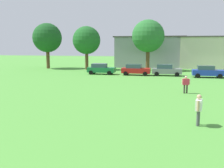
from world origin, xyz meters
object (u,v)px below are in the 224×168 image
object	(u,v)px
bystander_near_trees	(186,83)
parked_car_red_1	(135,70)
adult_bystander	(199,107)
parked_car_green_0	(101,69)
parked_car_gray_2	(166,70)
tree_far_right	(148,36)
tree_far_left	(47,38)
parked_car_blue_3	(207,71)
tree_center	(87,40)

from	to	relation	value
bystander_near_trees	parked_car_red_1	world-z (taller)	parked_car_red_1
bystander_near_trees	parked_car_red_1	size ratio (longest dim) A/B	0.38
adult_bystander	parked_car_green_0	size ratio (longest dim) A/B	0.41
parked_car_gray_2	tree_far_right	distance (m)	10.55
tree_far_left	parked_car_blue_3	bearing A→B (deg)	-17.62
tree_far_left	tree_center	xyz separation A→B (m)	(8.35, -0.82, -0.53)
parked_car_red_1	tree_far_right	size ratio (longest dim) A/B	0.47
adult_bystander	tree_center	distance (m)	36.63
adult_bystander	tree_center	bearing A→B (deg)	-139.93
bystander_near_trees	parked_car_green_0	distance (m)	18.88
parked_car_red_1	parked_car_blue_3	size ratio (longest dim) A/B	1.00
parked_car_gray_2	parked_car_blue_3	xyz separation A→B (m)	(5.69, -1.07, 0.00)
adult_bystander	tree_far_left	xyz separation A→B (m)	(-25.45, 32.91, 4.95)
adult_bystander	parked_car_green_0	distance (m)	27.54
bystander_near_trees	tree_far_right	distance (m)	24.23
parked_car_gray_2	parked_car_red_1	bearing A→B (deg)	-176.77
adult_bystander	tree_center	xyz separation A→B (m)	(-17.10, 32.09, 4.42)
adult_bystander	parked_car_blue_3	world-z (taller)	adult_bystander
adult_bystander	tree_far_left	distance (m)	41.90
tree_far_right	parked_car_blue_3	bearing A→B (deg)	-45.67
bystander_near_trees	parked_car_green_0	size ratio (longest dim) A/B	0.38
parked_car_red_1	tree_center	world-z (taller)	tree_center
parked_car_red_1	tree_far_right	distance (m)	10.21
bystander_near_trees	parked_car_red_1	distance (m)	15.82
adult_bystander	bystander_near_trees	distance (m)	10.19
parked_car_green_0	parked_car_gray_2	xyz separation A→B (m)	(10.09, 0.15, 0.00)
parked_car_green_0	parked_car_blue_3	xyz separation A→B (m)	(15.78, -0.92, 0.00)
tree_center	tree_far_right	distance (m)	11.41
parked_car_green_0	parked_car_blue_3	distance (m)	15.80
bystander_near_trees	parked_car_green_0	bearing A→B (deg)	121.25
adult_bystander	parked_car_blue_3	xyz separation A→B (m)	(3.47, 23.72, -0.18)
tree_center	tree_far_right	xyz separation A→B (m)	(11.33, 1.09, 0.71)
parked_car_blue_3	tree_center	bearing A→B (deg)	157.86
parked_car_gray_2	parked_car_blue_3	bearing A→B (deg)	-10.64
parked_car_red_1	parked_car_gray_2	bearing A→B (deg)	3.23
adult_bystander	parked_car_red_1	size ratio (longest dim) A/B	0.41
parked_car_gray_2	bystander_near_trees	bearing A→B (deg)	-81.98
parked_car_gray_2	parked_car_blue_3	distance (m)	5.79
parked_car_green_0	tree_center	world-z (taller)	tree_center
parked_car_blue_3	parked_car_red_1	bearing A→B (deg)	175.51
parked_car_gray_2	tree_far_right	xyz separation A→B (m)	(-3.55, 8.39, 5.32)
adult_bystander	tree_far_right	distance (m)	34.07
tree_far_left	tree_center	bearing A→B (deg)	-5.59
parked_car_blue_3	tree_far_right	bearing A→B (deg)	134.33
parked_car_green_0	parked_car_blue_3	bearing A→B (deg)	-3.32
parked_car_red_1	tree_center	size ratio (longest dim) A/B	0.53
tree_center	parked_car_green_0	bearing A→B (deg)	-57.25
bystander_near_trees	parked_car_blue_3	world-z (taller)	parked_car_blue_3
bystander_near_trees	parked_car_gray_2	world-z (taller)	parked_car_gray_2
parked_car_red_1	tree_far_right	bearing A→B (deg)	83.01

